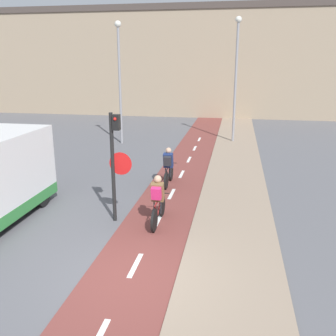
{
  "coord_description": "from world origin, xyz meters",
  "views": [
    {
      "loc": [
        2.16,
        -7.06,
        4.64
      ],
      "look_at": [
        0.0,
        4.77,
        1.2
      ],
      "focal_mm": 40.0,
      "sensor_mm": 36.0,
      "label": 1
    }
  ],
  "objects_px": {
    "street_lamp_far": "(119,71)",
    "street_lamp_sidewalk": "(236,68)",
    "traffic_light_pole": "(115,156)",
    "cyclist_near": "(158,201)",
    "cyclist_far": "(168,168)"
  },
  "relations": [
    {
      "from": "street_lamp_far",
      "to": "street_lamp_sidewalk",
      "type": "bearing_deg",
      "value": 14.06
    },
    {
      "from": "traffic_light_pole",
      "to": "cyclist_near",
      "type": "height_order",
      "value": "traffic_light_pole"
    },
    {
      "from": "street_lamp_sidewalk",
      "to": "cyclist_near",
      "type": "bearing_deg",
      "value": -99.16
    },
    {
      "from": "cyclist_near",
      "to": "cyclist_far",
      "type": "distance_m",
      "value": 3.63
    },
    {
      "from": "street_lamp_far",
      "to": "cyclist_near",
      "type": "xyz_separation_m",
      "value": [
        4.42,
        -10.75,
        -3.42
      ]
    },
    {
      "from": "street_lamp_sidewalk",
      "to": "cyclist_far",
      "type": "relative_size",
      "value": 4.03
    },
    {
      "from": "street_lamp_far",
      "to": "cyclist_near",
      "type": "distance_m",
      "value": 12.11
    },
    {
      "from": "traffic_light_pole",
      "to": "cyclist_near",
      "type": "xyz_separation_m",
      "value": [
        1.25,
        -0.03,
        -1.3
      ]
    },
    {
      "from": "traffic_light_pole",
      "to": "street_lamp_sidewalk",
      "type": "relative_size",
      "value": 0.46
    },
    {
      "from": "traffic_light_pole",
      "to": "street_lamp_sidewalk",
      "type": "height_order",
      "value": "street_lamp_sidewalk"
    },
    {
      "from": "street_lamp_far",
      "to": "cyclist_near",
      "type": "bearing_deg",
      "value": -67.65
    },
    {
      "from": "traffic_light_pole",
      "to": "cyclist_far",
      "type": "height_order",
      "value": "traffic_light_pole"
    },
    {
      "from": "cyclist_far",
      "to": "street_lamp_sidewalk",
      "type": "bearing_deg",
      "value": 75.05
    },
    {
      "from": "traffic_light_pole",
      "to": "cyclist_far",
      "type": "xyz_separation_m",
      "value": [
        0.91,
        3.58,
        -1.3
      ]
    },
    {
      "from": "street_lamp_sidewalk",
      "to": "street_lamp_far",
      "type": "bearing_deg",
      "value": -165.94
    }
  ]
}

